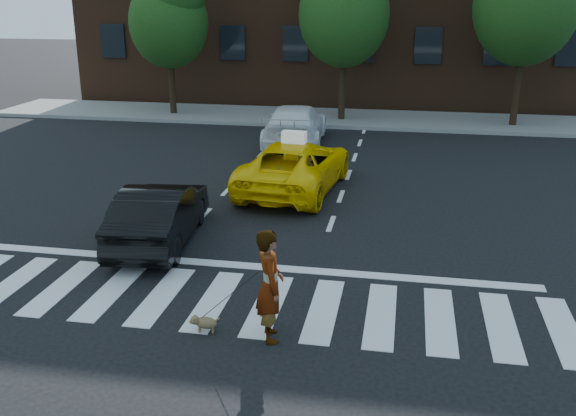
{
  "coord_description": "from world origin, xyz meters",
  "views": [
    {
      "loc": [
        3.24,
        -10.04,
        5.33
      ],
      "look_at": [
        0.96,
        2.19,
        1.1
      ],
      "focal_mm": 40.0,
      "sensor_mm": 36.0,
      "label": 1
    }
  ],
  "objects_px": {
    "taxi": "(295,166)",
    "white_suv": "(295,125)",
    "tree_mid": "(345,3)",
    "dog": "(204,322)",
    "tree_left": "(169,12)",
    "black_sedan": "(159,213)",
    "woman": "(270,285)"
  },
  "relations": [
    {
      "from": "taxi",
      "to": "dog",
      "type": "bearing_deg",
      "value": 95.43
    },
    {
      "from": "tree_left",
      "to": "woman",
      "type": "distance_m",
      "value": 20.19
    },
    {
      "from": "taxi",
      "to": "dog",
      "type": "relative_size",
      "value": 9.86
    },
    {
      "from": "woman",
      "to": "tree_mid",
      "type": "bearing_deg",
      "value": -17.5
    },
    {
      "from": "tree_left",
      "to": "black_sedan",
      "type": "relative_size",
      "value": 1.61
    },
    {
      "from": "dog",
      "to": "black_sedan",
      "type": "bearing_deg",
      "value": 108.9
    },
    {
      "from": "black_sedan",
      "to": "woman",
      "type": "bearing_deg",
      "value": 125.39
    },
    {
      "from": "taxi",
      "to": "woman",
      "type": "bearing_deg",
      "value": 103.29
    },
    {
      "from": "tree_mid",
      "to": "white_suv",
      "type": "distance_m",
      "value": 6.23
    },
    {
      "from": "tree_mid",
      "to": "tree_left",
      "type": "bearing_deg",
      "value": 180.0
    },
    {
      "from": "taxi",
      "to": "white_suv",
      "type": "xyz_separation_m",
      "value": [
        -0.98,
        5.5,
        0.03
      ]
    },
    {
      "from": "taxi",
      "to": "black_sedan",
      "type": "bearing_deg",
      "value": 69.13
    },
    {
      "from": "tree_left",
      "to": "white_suv",
      "type": "height_order",
      "value": "tree_left"
    },
    {
      "from": "black_sedan",
      "to": "white_suv",
      "type": "bearing_deg",
      "value": -103.87
    },
    {
      "from": "tree_mid",
      "to": "black_sedan",
      "type": "distance_m",
      "value": 15.24
    },
    {
      "from": "tree_left",
      "to": "tree_mid",
      "type": "xyz_separation_m",
      "value": [
        7.5,
        -0.0,
        0.41
      ]
    },
    {
      "from": "tree_mid",
      "to": "dog",
      "type": "relative_size",
      "value": 13.95
    },
    {
      "from": "tree_left",
      "to": "black_sedan",
      "type": "xyz_separation_m",
      "value": [
        4.97,
        -14.44,
        -3.77
      ]
    },
    {
      "from": "tree_left",
      "to": "taxi",
      "type": "xyz_separation_m",
      "value": [
        7.23,
        -10.0,
        -3.74
      ]
    },
    {
      "from": "tree_mid",
      "to": "dog",
      "type": "height_order",
      "value": "tree_mid"
    },
    {
      "from": "white_suv",
      "to": "dog",
      "type": "height_order",
      "value": "white_suv"
    },
    {
      "from": "tree_mid",
      "to": "black_sedan",
      "type": "height_order",
      "value": "tree_mid"
    },
    {
      "from": "black_sedan",
      "to": "dog",
      "type": "bearing_deg",
      "value": 114.06
    },
    {
      "from": "tree_mid",
      "to": "dog",
      "type": "xyz_separation_m",
      "value": [
        -0.37,
        -18.1,
        -4.68
      ]
    },
    {
      "from": "tree_left",
      "to": "tree_mid",
      "type": "distance_m",
      "value": 7.51
    },
    {
      "from": "tree_left",
      "to": "woman",
      "type": "xyz_separation_m",
      "value": [
        8.25,
        -18.1,
        -3.51
      ]
    },
    {
      "from": "taxi",
      "to": "white_suv",
      "type": "height_order",
      "value": "white_suv"
    },
    {
      "from": "tree_left",
      "to": "taxi",
      "type": "height_order",
      "value": "tree_left"
    },
    {
      "from": "white_suv",
      "to": "woman",
      "type": "distance_m",
      "value": 13.75
    },
    {
      "from": "black_sedan",
      "to": "taxi",
      "type": "bearing_deg",
      "value": -123.5
    },
    {
      "from": "tree_left",
      "to": "woman",
      "type": "bearing_deg",
      "value": -65.5
    },
    {
      "from": "tree_left",
      "to": "taxi",
      "type": "relative_size",
      "value": 1.3
    }
  ]
}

